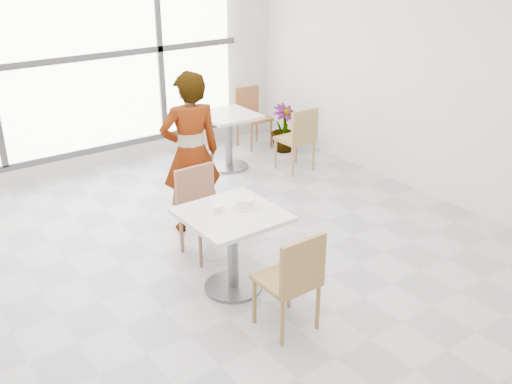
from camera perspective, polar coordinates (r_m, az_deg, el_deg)
floor at (r=5.38m, az=-1.91°, el=-8.73°), size 7.00×7.00×0.00m
wall_back at (r=7.82m, az=-17.08°, el=12.55°), size 6.00×0.00×6.00m
wall_right at (r=6.83m, az=19.54°, el=10.72°), size 0.00×7.00×7.00m
window at (r=7.76m, az=-16.91°, el=12.49°), size 4.60×0.07×2.52m
main_table at (r=5.02m, az=-2.34°, el=-4.37°), size 0.80×0.80×0.75m
chair_near at (r=4.51m, az=3.69°, el=-8.30°), size 0.42×0.42×0.87m
chair_far at (r=5.66m, az=-5.40°, el=-1.31°), size 0.42×0.42×0.87m
oatmeal_bowl at (r=5.00m, az=-1.08°, el=-1.01°), size 0.21×0.21×0.10m
coffee_cup at (r=4.91m, az=-3.81°, el=-1.71°), size 0.16×0.13×0.07m
person at (r=6.00m, az=-6.42°, el=3.79°), size 0.70×0.55×1.71m
bg_table_right at (r=7.78m, az=-2.71°, el=5.79°), size 0.70×0.70×0.75m
bg_chair_right_near at (r=7.65m, az=4.24°, el=5.54°), size 0.42×0.42×0.87m
bg_chair_right_far at (r=8.66m, az=-0.52°, el=7.79°), size 0.42×0.42×0.87m
plant_right at (r=8.47m, az=2.77°, el=6.26°), size 0.41×0.41×0.68m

